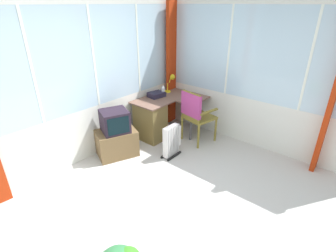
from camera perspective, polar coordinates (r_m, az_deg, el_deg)
The scene contains 13 objects.
ground at distance 3.36m, azimuth 0.73°, elevation -19.67°, with size 5.64×4.85×0.06m, color beige.
north_window_panel at distance 4.05m, azimuth -21.18°, elevation 8.19°, with size 4.64×0.07×2.52m.
east_window_panel at distance 4.57m, azimuth 20.26°, elevation 10.14°, with size 0.07×3.85×2.52m.
curtain_corner at distance 5.36m, azimuth 0.91°, elevation 13.28°, with size 0.32×0.07×2.42m, color #AD2D0E.
curtain_east_far at distance 4.28m, azimuth 32.95°, elevation 5.90°, with size 0.32×0.07×2.42m, color #AD2D0E.
desk at distance 4.84m, azimuth -3.46°, elevation 1.69°, with size 1.24×0.98×0.73m.
desk_lamp at distance 5.21m, azimuth 0.89°, elevation 10.04°, with size 0.24×0.21×0.36m.
tv_remote at distance 5.12m, azimuth 4.06°, elevation 7.13°, with size 0.04×0.15×0.02m, color black.
spray_bottle at distance 5.00m, azimuth -1.08°, elevation 7.86°, with size 0.06×0.06×0.22m.
paper_tray at distance 4.96m, azimuth -2.57°, elevation 6.99°, with size 0.30×0.23×0.09m, color #231F31.
wooden_armchair at distance 4.59m, azimuth 5.89°, elevation 3.28°, with size 0.57×0.57×0.98m.
tv_on_stand at distance 4.36m, azimuth -11.40°, elevation -2.20°, with size 0.76×0.65×0.81m.
space_heater at distance 4.30m, azimuth 0.92°, elevation -3.22°, with size 0.39×0.17×0.56m.
Camera 1 is at (-1.83, -1.49, 2.36)m, focal length 27.51 mm.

